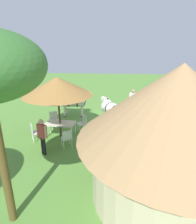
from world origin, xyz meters
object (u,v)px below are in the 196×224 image
Objects in this scene: zebra_by_umbrella at (72,102)px; patio_chair_east_end at (54,118)px; patio_dining_table at (60,124)px; striped_lounge_chair at (157,116)px; shade_umbrella at (57,86)px; patio_chair_near_hut at (67,138)px; patio_chair_near_lawn at (34,131)px; thatched_hut at (175,130)px; standing_watcher at (133,99)px; patio_chair_west_end at (83,122)px; zebra_nearest_camera at (113,110)px; guest_beside_umbrella at (42,134)px.

patio_chair_east_end is at bearing 155.82° from zebra_by_umbrella.
patio_dining_table is 1.60× the size of striped_lounge_chair.
shade_umbrella reaches higher than patio_chair_near_hut.
striped_lounge_chair is (-5.41, -2.62, -2.38)m from shade_umbrella.
patio_chair_near_lawn and patio_chair_near_hut have the same top height.
zebra_by_umbrella is (-0.09, -2.91, -1.67)m from shade_umbrella.
zebra_by_umbrella is at bearing -91.74° from shade_umbrella.
standing_watcher is (0.46, -7.23, -1.24)m from thatched_hut.
shade_umbrella is 2.47m from patio_chair_west_end.
patio_chair_near_hut is at bearing -175.35° from zebra_by_umbrella.
standing_watcher reaches higher than patio_chair_near_hut.
patio_chair_near_hut is 3.21m from zebra_nearest_camera.
patio_chair_west_end is 4.03m from standing_watcher.
patio_chair_near_lawn is 1.00× the size of patio_chair_near_hut.
patio_chair_near_hut is at bearing 92.62° from standing_watcher.
patio_chair_near_lawn is at bearing 86.72° from patio_chair_west_end.
patio_dining_table is 0.73× the size of zebra_by_umbrella.
shade_umbrella reaches higher than patio_chair_east_end.
guest_beside_umbrella is 4.22m from zebra_nearest_camera.
guest_beside_umbrella reaches higher than patio_chair_west_end.
patio_chair_near_lawn is at bearing -29.83° from thatched_hut.
patio_chair_east_end is (0.63, -1.11, -2.11)m from shade_umbrella.
patio_dining_table is 1.28m from patio_chair_near_lawn.
zebra_by_umbrella is at bearing 115.73° from zebra_nearest_camera.
patio_chair_near_hut reaches higher than striped_lounge_chair.
guest_beside_umbrella is (0.32, 1.74, 0.33)m from patio_dining_table.
zebra_nearest_camera reaches higher than zebra_by_umbrella.
zebra_by_umbrella is (5.32, -0.29, 0.72)m from striped_lounge_chair.
zebra_by_umbrella is (4.33, -6.68, -1.30)m from thatched_hut.
zebra_by_umbrella reaches higher than patio_chair_west_end.
thatched_hut reaches higher than patio_chair_near_lawn.
striped_lounge_chair is at bearing 10.60° from patio_chair_near_hut.
patio_chair_east_end is 2.90m from guest_beside_umbrella.
patio_dining_table is at bearing 90.00° from patio_chair_near_hut.
thatched_hut is 5.87m from patio_chair_west_end.
patio_chair_near_lawn is at bearing -93.32° from striped_lounge_chair.
striped_lounge_chair is (-6.04, -1.51, -0.27)m from patio_chair_east_end.
zebra_by_umbrella is (0.97, -2.19, 0.45)m from patio_chair_west_end.
shade_umbrella is 3.72× the size of patio_chair_east_end.
guest_beside_umbrella is at bearing 116.67° from patio_chair_west_end.
thatched_hut is 6.38× the size of patio_chair_west_end.
patio_chair_near_lawn is 7.29m from striped_lounge_chair.
patio_chair_near_hut is at bearing -34.53° from thatched_hut.
zebra_nearest_camera is (2.76, 1.35, 0.81)m from striped_lounge_chair.
thatched_hut is at bearing 106.35° from patio_chair_east_end.
standing_watcher is at bearing 177.40° from patio_chair_east_end.
patio_chair_east_end is at bearing 42.78° from patio_chair_west_end.
patio_dining_table is 1.28m from patio_chair_west_end.
patio_chair_near_hut is 0.43× the size of zebra_by_umbrella.
patio_chair_near_lawn is at bearing -17.61° from guest_beside_umbrella.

